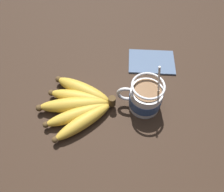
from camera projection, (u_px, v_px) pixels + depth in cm
name	position (u px, v px, depth cm)	size (l,w,h in cm)	color
table	(129.00, 118.00, 61.46)	(124.30, 124.30, 3.28)	#332319
coffee_mug	(145.00, 98.00, 58.70)	(12.34, 8.86, 16.52)	silver
banana_bunch	(79.00, 104.00, 59.81)	(21.27, 21.87, 4.42)	#4C381E
napkin	(151.00, 62.00, 71.22)	(15.56, 11.49, 0.60)	slate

